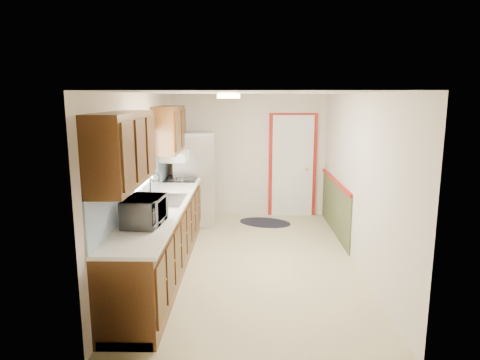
{
  "coord_description": "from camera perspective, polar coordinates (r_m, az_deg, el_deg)",
  "views": [
    {
      "loc": [
        -0.07,
        -5.9,
        2.35
      ],
      "look_at": [
        -0.16,
        0.24,
        1.15
      ],
      "focal_mm": 32.0,
      "sensor_mm": 36.0,
      "label": 1
    }
  ],
  "objects": [
    {
      "name": "kitchen_run",
      "position": [
        5.93,
        -10.58,
        -4.19
      ],
      "size": [
        0.63,
        4.0,
        2.2
      ],
      "color": "#3E220E",
      "rests_on": "ground"
    },
    {
      "name": "cooktop",
      "position": [
        7.51,
        -7.78,
        0.21
      ],
      "size": [
        0.54,
        0.65,
        0.02
      ],
      "primitive_type": "cube",
      "color": "black",
      "rests_on": "kitchen_run"
    },
    {
      "name": "back_wall_trim",
      "position": [
        8.31,
        8.16,
        0.81
      ],
      "size": [
        1.12,
        2.3,
        2.08
      ],
      "color": "maroon",
      "rests_on": "ground"
    },
    {
      "name": "refrigerator",
      "position": [
        7.93,
        -6.08,
        0.18
      ],
      "size": [
        0.79,
        0.76,
        1.72
      ],
      "rotation": [
        0.0,
        0.0,
        0.11
      ],
      "color": "#B7B7BC",
      "rests_on": "ground"
    },
    {
      "name": "rug",
      "position": [
        8.15,
        3.35,
        -5.67
      ],
      "size": [
        1.13,
        0.92,
        0.01
      ],
      "primitive_type": "ellipsoid",
      "rotation": [
        0.0,
        0.0,
        -0.33
      ],
      "color": "black",
      "rests_on": "ground"
    },
    {
      "name": "ceiling_fixture",
      "position": [
        5.71,
        -1.54,
        11.14
      ],
      "size": [
        0.3,
        0.3,
        0.06
      ],
      "primitive_type": "cylinder",
      "color": "#FFD88C",
      "rests_on": "room_shell"
    },
    {
      "name": "room_shell",
      "position": [
        6.01,
        1.46,
        0.02
      ],
      "size": [
        3.2,
        5.2,
        2.52
      ],
      "color": "#BFB587",
      "rests_on": "ground"
    },
    {
      "name": "microwave",
      "position": [
        4.89,
        -12.63,
        -3.67
      ],
      "size": [
        0.36,
        0.59,
        0.38
      ],
      "primitive_type": "imported",
      "rotation": [
        0.0,
        0.0,
        1.48
      ],
      "color": "white",
      "rests_on": "kitchen_run"
    }
  ]
}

